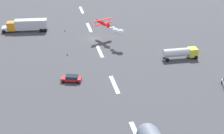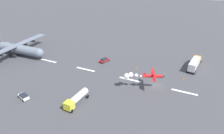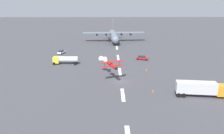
# 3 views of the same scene
# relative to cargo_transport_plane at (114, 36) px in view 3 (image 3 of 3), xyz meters

# --- Properties ---
(ground_plane) EXTENTS (440.00, 440.00, 0.00)m
(ground_plane) POSITION_rel_cargo_transport_plane_xyz_m (-60.68, -1.21, -3.34)
(ground_plane) COLOR #424247
(ground_plane) RESTS_ON ground
(runway_stripe_3) EXTENTS (8.00, 0.90, 0.01)m
(runway_stripe_3) POSITION_rel_cargo_transport_plane_xyz_m (-69.86, -1.21, -3.33)
(runway_stripe_3) COLOR white
(runway_stripe_3) RESTS_ON ground
(runway_stripe_4) EXTENTS (8.00, 0.90, 0.01)m
(runway_stripe_4) POSITION_rel_cargo_transport_plane_xyz_m (-51.49, -1.21, -3.33)
(runway_stripe_4) COLOR white
(runway_stripe_4) RESTS_ON ground
(runway_stripe_5) EXTENTS (8.00, 0.90, 0.01)m
(runway_stripe_5) POSITION_rel_cargo_transport_plane_xyz_m (-33.13, -1.21, -3.33)
(runway_stripe_5) COLOR white
(runway_stripe_5) RESTS_ON ground
(runway_stripe_6) EXTENTS (8.00, 0.90, 0.01)m
(runway_stripe_6) POSITION_rel_cargo_transport_plane_xyz_m (-14.76, -1.21, -3.33)
(runway_stripe_6) COLOR white
(runway_stripe_6) RESTS_ON ground
(cargo_transport_plane) EXTENTS (25.83, 33.57, 11.10)m
(cargo_transport_plane) POSITION_rel_cargo_transport_plane_xyz_m (0.00, 0.00, 0.00)
(cargo_transport_plane) COLOR slate
(cargo_transport_plane) RESTS_ON ground
(stunt_biplane_red) EXTENTS (12.10, 7.63, 2.15)m
(stunt_biplane_red) POSITION_rel_cargo_transport_plane_xyz_m (-56.06, 3.02, 1.43)
(stunt_biplane_red) COLOR red
(semi_truck_orange) EXTENTS (4.39, 13.85, 3.70)m
(semi_truck_orange) POSITION_rel_cargo_transport_plane_xyz_m (-70.89, -20.58, -1.23)
(semi_truck_orange) COLOR silver
(semi_truck_orange) RESTS_ON ground
(fuel_tanker_truck) EXTENTS (3.02, 9.10, 2.90)m
(fuel_tanker_truck) POSITION_rel_cargo_transport_plane_xyz_m (-42.52, 18.44, -1.60)
(fuel_tanker_truck) COLOR yellow
(fuel_tanker_truck) RESTS_ON ground
(followme_car_yellow) EXTENTS (3.08, 4.91, 1.52)m
(followme_car_yellow) POSITION_rel_cargo_transport_plane_xyz_m (-36.57, -10.52, -2.53)
(followme_car_yellow) COLOR #B21E23
(followme_car_yellow) RESTS_ON ground
(airport_staff_sedan) EXTENTS (4.45, 2.96, 1.52)m
(airport_staff_sedan) POSITION_rel_cargo_transport_plane_xyz_m (-26.73, 23.15, -2.53)
(airport_staff_sedan) COLOR white
(airport_staff_sedan) RESTS_ON ground
(traffic_cone_near) EXTENTS (0.44, 0.44, 0.75)m
(traffic_cone_near) POSITION_rel_cargo_transport_plane_xyz_m (-68.15, -9.12, -2.96)
(traffic_cone_near) COLOR orange
(traffic_cone_near) RESTS_ON ground
(traffic_cone_far) EXTENTS (0.44, 0.44, 0.75)m
(traffic_cone_far) POSITION_rel_cargo_transport_plane_xyz_m (-50.59, -10.09, -2.96)
(traffic_cone_far) COLOR orange
(traffic_cone_far) RESTS_ON ground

